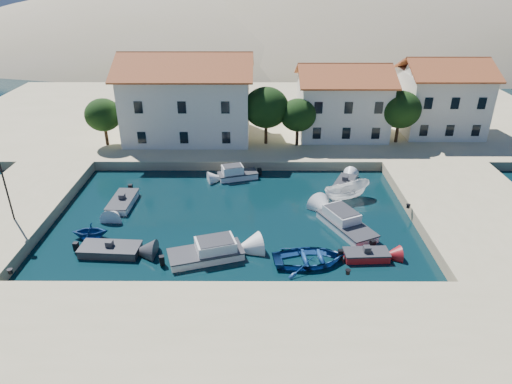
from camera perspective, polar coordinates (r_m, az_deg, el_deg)
ground at (r=30.61m, az=-3.73°, el=-12.56°), size 400.00×400.00×0.00m
quay_south at (r=25.87m, az=-4.62°, el=-20.07°), size 52.00×12.00×1.00m
quay_east at (r=42.79m, az=25.77°, el=-2.39°), size 11.00×20.00×1.00m
quay_west at (r=43.93m, az=-28.45°, el=-2.27°), size 8.00×20.00×1.00m
quay_north at (r=64.51m, az=0.15°, el=9.54°), size 80.00×36.00×1.00m
hills at (r=154.52m, az=7.19°, el=10.20°), size 254.00×176.00×99.00m
building_left at (r=54.01m, az=-8.56°, el=11.89°), size 14.70×9.45×9.70m
building_mid at (r=55.47m, az=10.74°, el=11.34°), size 10.50×8.40×8.30m
building_right at (r=59.67m, az=22.23°, el=11.17°), size 9.45×8.40×8.80m
trees at (r=51.31m, az=3.00°, el=10.10°), size 37.30×5.30×6.45m
lamppost at (r=39.96m, az=-29.09°, el=1.69°), size 0.35×0.25×6.22m
bollards at (r=33.00m, az=1.52°, el=-6.80°), size 29.36×9.56×0.30m
motorboat_grey_sw at (r=35.85m, az=-17.75°, el=-6.89°), size 4.54×2.25×1.25m
cabin_cruiser_south at (r=33.74m, az=-6.30°, el=-7.53°), size 5.85×3.81×1.60m
rowboat_south at (r=33.56m, az=6.67°, el=-8.75°), size 5.69×4.36×1.10m
motorboat_red_se at (r=34.52m, az=13.60°, el=-7.69°), size 3.33×1.61×1.25m
cabin_cruiser_east at (r=37.73m, az=11.26°, el=-3.95°), size 4.50×6.06×1.60m
boat_east at (r=42.70m, az=11.18°, el=-0.89°), size 4.94×3.43×1.79m
motorboat_white_ne at (r=45.06m, az=11.03°, el=1.05°), size 2.86×3.81×1.25m
rowboat_west at (r=38.48m, az=-19.92°, el=-5.33°), size 2.86×2.51×1.44m
motorboat_white_west at (r=42.52m, az=-16.32°, el=-1.18°), size 2.06×4.35×1.25m
cabin_cruiser_north at (r=45.89m, az=-2.30°, el=2.28°), size 4.21×2.70×1.60m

